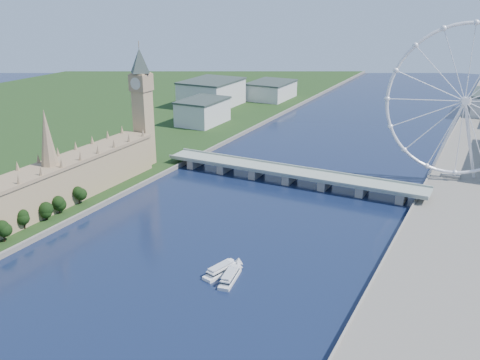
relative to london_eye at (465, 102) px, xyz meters
The scene contains 7 objects.
parliament_range 313.29m from the london_eye, 143.26° to the right, with size 24.00×200.00×70.00m.
big_ben 259.68m from the london_eye, 162.73° to the right, with size 20.02×20.02×110.00m.
westminster_bridge 145.38m from the london_eye, 155.34° to the right, with size 220.00×22.00×9.50m.
london_eye is the anchor object (origin of this frame).
city_skyline 226.06m from the london_eye, 111.50° to the left, with size 505.00×280.00×32.00m.
tour_boat_near 242.44m from the london_eye, 114.73° to the right, with size 6.81×26.80×5.89m, color white, non-canonical shape.
tour_boat_far 243.37m from the london_eye, 112.55° to the right, with size 6.62×26.12×5.74m, color silver, non-canonical shape.
Camera 1 is at (150.98, -84.77, 149.46)m, focal length 40.00 mm.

